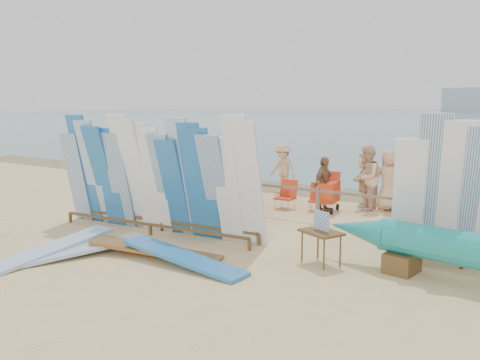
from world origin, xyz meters
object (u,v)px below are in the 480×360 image
Objects in this scene: beachgoer_6 at (389,180)px; beachgoer_2 at (252,173)px; beach_chair_left at (286,200)px; beachgoer_5 at (365,179)px; beachgoer_extra_1 at (189,160)px; beachgoer_1 at (159,162)px; beachgoer_7 at (443,189)px; stroller at (329,196)px; side_surfboard_rack at (463,198)px; beachgoer_3 at (283,168)px; flat_board_d at (184,266)px; main_surfboard_rack at (155,180)px; beachgoer_11 at (205,164)px; flat_board_a at (54,255)px; beachgoer_4 at (323,184)px; vendor_table at (321,246)px; flat_board_b at (78,256)px; beachgoer_0 at (171,163)px; beachgoer_8 at (367,178)px; beach_chair_right at (318,203)px; flat_board_c at (156,256)px.

beachgoer_6 is 1.02× the size of beachgoer_2.
beachgoer_5 is at bearing 41.88° from beach_chair_left.
beachgoer_2 reaches higher than beachgoer_extra_1.
beachgoer_2 is at bearing -106.74° from beachgoer_1.
beachgoer_7 is 5.53m from beachgoer_2.
side_surfboard_rack is at bearing -44.61° from stroller.
flat_board_d is at bearing -62.11° from beachgoer_3.
main_surfboard_rack is 7.05m from beachgoer_11.
flat_board_a is at bearing -165.44° from beachgoer_1.
main_surfboard_rack is 4.91m from beachgoer_4.
vendor_table reaches higher than beach_chair_left.
beachgoer_7 is at bearing 40.63° from main_surfboard_rack.
flat_board_b is 1.69× the size of beachgoer_5.
beachgoer_0 is 0.49m from beachgoer_1.
beachgoer_extra_1 is at bearing -172.26° from beachgoer_3.
beachgoer_1 reaches higher than vendor_table.
flat_board_b is at bearing 4.06° from beachgoer_7.
side_surfboard_rack is 3.47× the size of beach_chair_left.
beachgoer_8 is (6.50, -0.92, 0.13)m from beachgoer_11.
beachgoer_extra_1 is at bearing -109.99° from beachgoer_5.
stroller reaches higher than flat_board_b.
beachgoer_8 is (0.77, 0.83, 0.48)m from stroller.
beach_chair_left is 4.23m from beachgoer_7.
main_surfboard_rack is at bearing 109.80° from flat_board_b.
beachgoer_5 is at bearing -96.45° from beachgoer_1.
side_surfboard_rack is 5.55m from beachgoer_5.
stroller is 0.71× the size of beachgoer_4.
vendor_table is at bearing 27.11° from flat_board_a.
beach_chair_left is at bearing 133.40° from side_surfboard_rack.
flat_board_a is 7.25m from beach_chair_right.
beachgoer_8 reaches higher than beachgoer_6.
flat_board_b is 8.13m from beachgoer_8.
beachgoer_2 is (-0.35, 4.60, -0.40)m from main_surfboard_rack.
flat_board_a is 8.27m from beachgoer_1.
beachgoer_8 is at bearing 27.89° from beach_chair_left.
beachgoer_7 is (5.14, 5.34, -0.47)m from main_surfboard_rack.
beachgoer_6 is 4.08m from beachgoer_2.
beachgoer_1 is at bearing 143.38° from flat_board_b.
beachgoer_7 is 2.33m from beachgoer_5.
beach_chair_right is at bearing -112.68° from beachgoer_0.
beach_chair_left is 2.43m from beachgoer_5.
beachgoer_5 is (3.33, 8.19, 0.80)m from flat_board_a.
beachgoer_4 reaches higher than stroller.
beachgoer_7 is (3.05, 6.82, 0.78)m from flat_board_d.
beachgoer_6 is (7.02, -0.61, 0.08)m from beachgoer_11.
beach_chair_left is 0.53× the size of beachgoer_4.
flat_board_c is 1.47× the size of beachgoer_8.
beachgoer_6 is at bearing 20.14° from beach_chair_right.
beachgoer_extra_1 is at bearing 153.50° from stroller.
flat_board_c is 2.46× the size of stroller.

